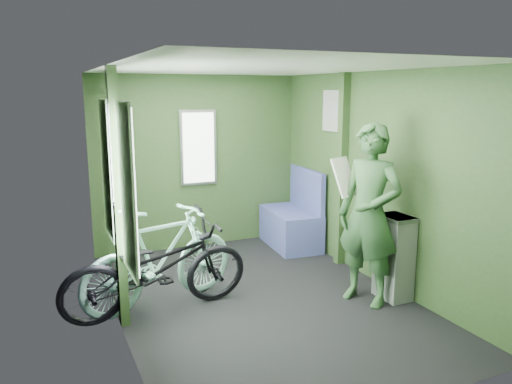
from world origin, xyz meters
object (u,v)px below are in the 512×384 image
bicycle_black (159,315)px  passenger (369,215)px  waste_box (394,257)px  bicycle_mint (163,305)px  bench_seat (292,224)px

bicycle_black → passenger: (1.98, -0.54, 0.90)m
waste_box → bicycle_mint: bearing=160.6°
waste_box → bench_seat: 1.98m
bicycle_black → waste_box: 2.40m
bicycle_black → passenger: 2.25m
bicycle_mint → bench_seat: bench_seat is taller
bicycle_mint → bench_seat: size_ratio=1.58×
passenger → bicycle_black: bearing=-129.5°
bicycle_mint → passenger: size_ratio=0.92×
bicycle_black → waste_box: bearing=-108.5°
bicycle_black → bicycle_mint: (0.08, 0.20, 0.00)m
bicycle_black → passenger: passenger is taller
bicycle_black → bench_seat: size_ratio=1.72×
waste_box → bicycle_black: bearing=165.8°
bicycle_black → bench_seat: bench_seat is taller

